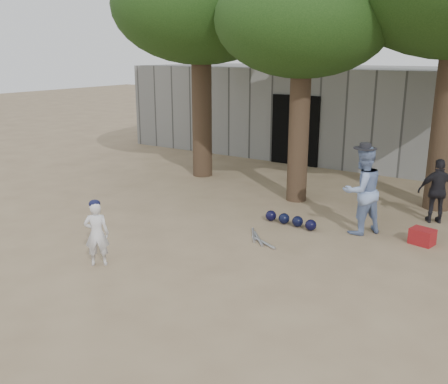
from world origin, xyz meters
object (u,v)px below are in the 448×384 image
Objects in this scene: spectator_blue at (362,191)px; red_bag at (422,237)px; spectator_dark at (438,191)px; boy_player at (97,234)px.

red_bag is (1.20, 0.04, -0.72)m from spectator_blue.
spectator_dark is 1.56m from red_bag.
spectator_dark is at bearing 92.55° from red_bag.
spectator_dark reaches higher than boy_player.
boy_player is 0.64× the size of spectator_blue.
spectator_blue is (3.17, 3.98, 0.31)m from boy_player.
red_bag is at bearing -176.86° from boy_player.
spectator_blue is at bearing 28.63° from spectator_dark.
spectator_blue is 4.16× the size of red_bag.
spectator_blue is 1.27× the size of spectator_dark.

